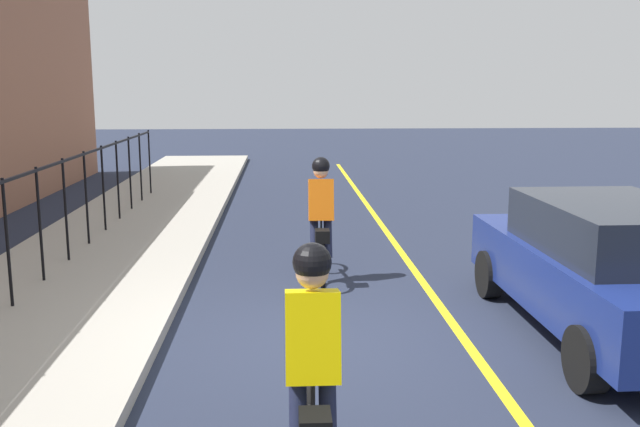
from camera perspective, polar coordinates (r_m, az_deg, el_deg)
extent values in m
plane|color=#22283A|center=(8.00, 0.25, -10.34)|extent=(80.00, 80.00, 0.00)
cube|color=yellow|center=(8.24, 11.60, -9.90)|extent=(36.00, 0.12, 0.01)
cube|color=#A19C91|center=(8.49, -23.65, -9.45)|extent=(40.00, 3.20, 0.15)
cylinder|color=black|center=(9.30, -24.22, -2.21)|extent=(0.04, 0.04, 1.60)
cylinder|color=black|center=(10.37, -21.95, -0.83)|extent=(0.04, 0.04, 1.60)
cylinder|color=black|center=(11.46, -20.11, 0.30)|extent=(0.04, 0.04, 1.60)
cylinder|color=black|center=(12.56, -18.59, 1.22)|extent=(0.04, 0.04, 1.60)
cylinder|color=black|center=(13.67, -17.31, 2.00)|extent=(0.04, 0.04, 1.60)
cylinder|color=black|center=(14.79, -16.23, 2.66)|extent=(0.04, 0.04, 1.60)
cylinder|color=black|center=(15.91, -15.30, 3.22)|extent=(0.04, 0.04, 1.60)
cylinder|color=black|center=(17.04, -14.49, 3.71)|extent=(0.04, 0.04, 1.60)
cylinder|color=black|center=(18.17, -13.78, 4.14)|extent=(0.04, 0.04, 1.60)
cube|color=black|center=(9.18, -24.57, 2.37)|extent=(18.59, 0.04, 0.04)
torus|color=black|center=(10.88, -0.09, -2.91)|extent=(0.66, 0.06, 0.66)
torus|color=black|center=(9.86, 0.21, -4.31)|extent=(0.66, 0.06, 0.66)
cube|color=black|center=(10.31, 0.05, -2.22)|extent=(0.93, 0.04, 0.24)
cylinder|color=black|center=(10.13, 0.10, -1.58)|extent=(0.03, 0.03, 0.35)
cube|color=orange|center=(10.10, 0.08, 1.12)|extent=(0.34, 0.36, 0.63)
sphere|color=tan|center=(10.09, 0.07, 3.52)|extent=(0.22, 0.22, 0.22)
sphere|color=black|center=(10.08, 0.07, 3.91)|extent=(0.26, 0.26, 0.26)
cylinder|color=#191E38|center=(10.17, -0.47, -1.83)|extent=(0.34, 0.12, 0.65)
cylinder|color=#191E38|center=(10.18, 0.65, -1.82)|extent=(0.34, 0.12, 0.65)
cube|color=black|center=(9.81, 0.20, -1.86)|extent=(0.24, 0.20, 0.18)
torus|color=black|center=(5.58, -0.86, -16.20)|extent=(0.66, 0.06, 0.66)
cube|color=black|center=(5.00, -0.64, -16.33)|extent=(0.93, 0.04, 0.24)
cylinder|color=black|center=(4.80, -0.58, -15.53)|extent=(0.03, 0.03, 0.35)
cube|color=yellow|center=(4.66, -0.61, -10.00)|extent=(0.34, 0.36, 0.63)
sphere|color=tan|center=(4.58, -0.65, -4.85)|extent=(0.22, 0.22, 0.22)
sphere|color=black|center=(4.56, -0.65, -4.00)|extent=(0.26, 0.26, 0.26)
cylinder|color=#191E38|center=(4.85, -1.82, -15.93)|extent=(0.34, 0.12, 0.65)
cylinder|color=#191E38|center=(4.86, 0.64, -15.88)|extent=(0.34, 0.12, 0.65)
cube|color=black|center=(4.50, -0.40, -17.11)|extent=(0.24, 0.20, 0.18)
cube|color=navy|center=(8.62, 22.17, -4.91)|extent=(4.42, 1.84, 0.70)
cube|color=#1E232D|center=(8.31, 23.06, -1.07)|extent=(2.48, 1.61, 0.56)
cylinder|color=black|center=(9.74, 13.69, -4.85)|extent=(0.64, 0.23, 0.64)
cylinder|color=black|center=(10.37, 22.72, -4.45)|extent=(0.64, 0.23, 0.64)
cylinder|color=black|center=(7.09, 20.96, -11.07)|extent=(0.64, 0.23, 0.64)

